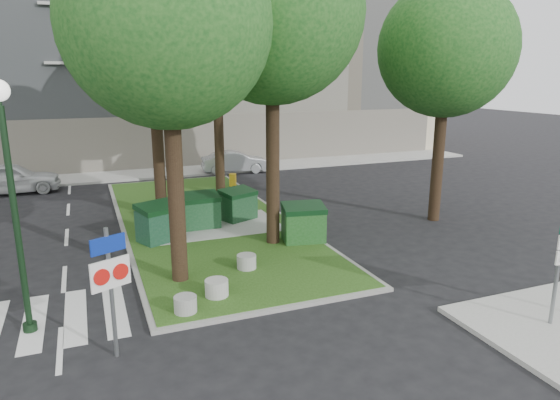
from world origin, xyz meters
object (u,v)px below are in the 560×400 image
tree_street_right (449,35)px  litter_bin (233,180)px  bollard_left (185,304)px  bollard_mid (217,288)px  dumpster_a (160,222)px  bollard_right (247,262)px  tree_median_far (217,10)px  dumpster_b (200,211)px  street_lamp (10,180)px  car_silver (235,162)px  tree_median_mid (153,35)px  dumpster_d (304,223)px  traffic_sign_pole (110,276)px  dumpster_c (238,204)px  car_white (10,178)px  tree_median_near_left (169,1)px

tree_street_right → litter_bin: size_ratio=15.95×
bollard_left → bollard_mid: size_ratio=0.91×
dumpster_a → bollard_right: dumpster_a is taller
tree_median_far → dumpster_b: size_ratio=8.52×
street_lamp → car_silver: (9.65, 16.23, -2.83)m
tree_street_right → dumpster_a: 12.32m
car_silver → tree_median_mid: bearing=153.6°
dumpster_a → dumpster_b: size_ratio=1.22×
dumpster_d → car_silver: dumpster_d is taller
dumpster_b → traffic_sign_pole: traffic_sign_pole is taller
tree_street_right → car_silver: bearing=110.5°
tree_median_mid → dumpster_c: 6.97m
tree_median_far → dumpster_d: bearing=-84.8°
car_white → tree_street_right: bearing=-125.9°
bollard_right → street_lamp: size_ratio=0.10×
tree_median_mid → traffic_sign_pole: 11.35m
tree_median_near_left → traffic_sign_pole: bearing=-121.4°
car_silver → traffic_sign_pole: bearing=163.2°
dumpster_a → car_silver: 12.75m
bollard_left → street_lamp: (-3.39, 0.59, 3.15)m
tree_median_far → tree_median_mid: bearing=-136.8°
tree_median_mid → bollard_left: (-0.84, -8.56, -6.66)m
dumpster_c → bollard_left: 7.85m
tree_median_mid → car_silver: tree_median_mid is taller
dumpster_a → tree_median_near_left: bearing=-112.6°
dumpster_a → dumpster_c: 3.52m
dumpster_b → traffic_sign_pole: bearing=-114.6°
dumpster_c → traffic_sign_pole: traffic_sign_pole is taller
tree_median_far → traffic_sign_pole: bearing=-114.0°
dumpster_a → litter_bin: bearing=33.4°
tree_median_near_left → car_white: (-5.66, 13.66, -6.56)m
bollard_left → traffic_sign_pole: (-1.66, -1.21, 1.45)m
car_silver → dumpster_b: bearing=163.6°
dumpster_c → bollard_right: 5.13m
car_silver → car_white: bearing=102.3°
car_silver → bollard_left: bearing=166.5°
tree_median_near_left → bollard_left: (-0.34, -2.06, -7.00)m
dumpster_c → street_lamp: (-6.85, -6.45, 2.76)m
dumpster_b → street_lamp: 8.41m
bollard_mid → litter_bin: size_ratio=0.95×
tree_median_mid → dumpster_b: size_ratio=7.14×
tree_street_right → car_silver: tree_street_right is taller
tree_median_near_left → bollard_right: 7.24m
dumpster_a → bollard_right: (1.94, -3.48, -0.43)m
street_lamp → car_silver: size_ratio=1.43×
car_white → dumpster_c: bearing=-135.9°
bollard_left → traffic_sign_pole: bearing=-143.9°
dumpster_c → street_lamp: bearing=-159.9°
tree_median_far → dumpster_b: (-2.18, -4.99, -7.58)m
tree_median_far → litter_bin: size_ratio=18.90×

